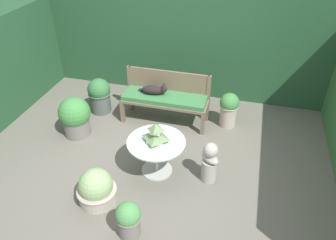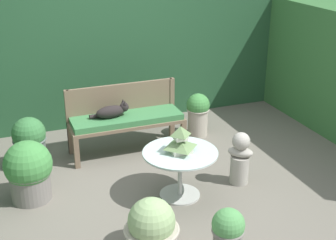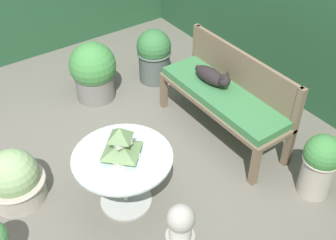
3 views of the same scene
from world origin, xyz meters
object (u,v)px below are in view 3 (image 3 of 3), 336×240
(garden_bench, at_px, (223,99))
(potted_plant_table_far, at_px, (154,55))
(cat, at_px, (212,76))
(garden_bust, at_px, (180,237))
(patio_table, at_px, (123,166))
(pagoda_birdhouse, at_px, (121,145))
(potted_plant_hedge_corner, at_px, (93,71))
(potted_plant_path_edge, at_px, (320,163))
(potted_plant_bench_right, at_px, (14,179))

(garden_bench, xyz_separation_m, potted_plant_table_far, (-1.16, 0.01, -0.09))
(cat, xyz_separation_m, garden_bust, (1.10, -1.18, -0.27))
(cat, relative_size, patio_table, 0.63)
(garden_bust, bearing_deg, patio_table, -138.84)
(garden_bench, distance_m, pagoda_birdhouse, 1.23)
(garden_bench, distance_m, patio_table, 1.21)
(patio_table, relative_size, potted_plant_hedge_corner, 1.20)
(patio_table, relative_size, potted_plant_path_edge, 1.32)
(potted_plant_hedge_corner, relative_size, potted_plant_bench_right, 1.31)
(potted_plant_hedge_corner, bearing_deg, garden_bust, -12.15)
(garden_bench, distance_m, potted_plant_path_edge, 1.04)
(potted_plant_hedge_corner, xyz_separation_m, potted_plant_bench_right, (0.90, -1.19, -0.12))
(potted_plant_path_edge, bearing_deg, potted_plant_bench_right, -123.53)
(garden_bust, height_order, potted_plant_bench_right, garden_bust)
(potted_plant_path_edge, relative_size, potted_plant_bench_right, 1.19)
(garden_bust, height_order, potted_plant_hedge_corner, potted_plant_hedge_corner)
(potted_plant_table_far, distance_m, potted_plant_bench_right, 2.07)
(pagoda_birdhouse, bearing_deg, garden_bench, 100.29)
(potted_plant_hedge_corner, bearing_deg, potted_plant_table_far, 83.73)
(patio_table, bearing_deg, potted_plant_table_far, 138.89)
(patio_table, bearing_deg, cat, 108.03)
(garden_bench, relative_size, pagoda_birdhouse, 4.98)
(pagoda_birdhouse, height_order, potted_plant_hedge_corner, pagoda_birdhouse)
(garden_bench, xyz_separation_m, potted_plant_bench_right, (-0.33, -1.89, -0.20))
(garden_bench, relative_size, potted_plant_path_edge, 2.39)
(cat, distance_m, potted_plant_hedge_corner, 1.30)
(patio_table, bearing_deg, potted_plant_hedge_corner, 161.45)
(cat, xyz_separation_m, pagoda_birdhouse, (0.39, -1.20, 0.06))
(cat, relative_size, potted_plant_path_edge, 0.83)
(cat, bearing_deg, potted_plant_hedge_corner, -151.74)
(garden_bust, bearing_deg, cat, 172.39)
(potted_plant_path_edge, xyz_separation_m, potted_plant_table_far, (-2.17, -0.14, 0.00))
(potted_plant_table_far, height_order, potted_plant_bench_right, potted_plant_table_far)
(potted_plant_path_edge, bearing_deg, pagoda_birdhouse, -120.93)
(potted_plant_path_edge, bearing_deg, garden_bust, -94.19)
(cat, height_order, potted_plant_hedge_corner, cat)
(pagoda_birdhouse, distance_m, potted_plant_path_edge, 1.59)
(cat, distance_m, potted_plant_bench_right, 1.94)
(patio_table, height_order, potted_plant_bench_right, patio_table)
(potted_plant_bench_right, bearing_deg, potted_plant_table_far, 113.39)
(garden_bust, relative_size, potted_plant_bench_right, 1.21)
(garden_bench, height_order, potted_plant_bench_right, garden_bench)
(cat, xyz_separation_m, potted_plant_table_far, (-0.98, -0.00, -0.24))
(patio_table, distance_m, potted_plant_table_far, 1.82)
(patio_table, relative_size, potted_plant_table_far, 1.25)
(garden_bench, xyz_separation_m, patio_table, (0.22, -1.19, -0.01))
(garden_bench, height_order, patio_table, patio_table)
(pagoda_birdhouse, relative_size, garden_bust, 0.47)
(garden_bench, relative_size, potted_plant_bench_right, 2.85)
(garden_bench, bearing_deg, cat, 177.14)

